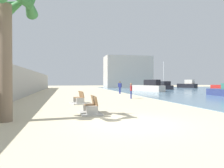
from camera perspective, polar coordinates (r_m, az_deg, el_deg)
ground_plane at (r=26.98m, az=-6.53°, el=-3.01°), size 120.00×120.00×0.00m
seawall at (r=27.21m, az=-22.45°, el=0.38°), size 0.80×64.00×3.24m
palm_tree at (r=10.91m, az=-26.43°, el=15.16°), size 3.01×3.11×6.30m
bench_near at (r=11.94m, az=-5.66°, el=-6.67°), size 1.18×2.14×0.98m
bench_far at (r=17.35m, az=-8.75°, el=-4.34°), size 1.37×2.23×0.98m
person_walking at (r=21.98m, az=5.04°, el=-1.49°), size 0.30×0.49×1.58m
person_standing at (r=30.53m, az=2.08°, el=-0.63°), size 0.49×0.30×1.76m
boat_far_left at (r=48.70m, az=13.63°, el=-0.54°), size 3.35×7.75×6.05m
boat_distant at (r=59.52m, az=19.28°, el=-0.20°), size 3.31×5.51×2.11m
boat_nearest at (r=37.51m, az=9.63°, el=-0.77°), size 3.64×7.03×1.98m
harbor_building at (r=57.16m, az=4.16°, el=3.12°), size 12.00×6.00×8.24m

